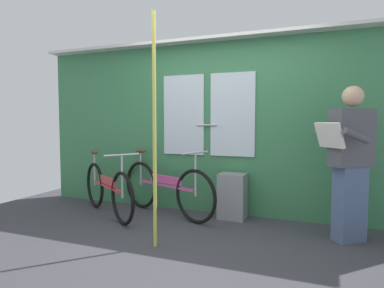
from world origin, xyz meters
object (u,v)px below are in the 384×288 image
Objects in this scene: handrail_pole at (154,131)px; bicycle_near_door at (165,188)px; passenger_reading_newspaper at (350,160)px; bicycle_leaning_behind at (107,189)px; trash_bin_by_wall at (232,196)px.

bicycle_near_door is at bearing 111.07° from handrail_pole.
handrail_pole reaches higher than passenger_reading_newspaper.
bicycle_near_door is 1.40m from handrail_pole.
bicycle_near_door is 0.71× the size of handrail_pole.
handrail_pole reaches higher than bicycle_leaning_behind.
bicycle_leaning_behind is at bearing -37.75° from passenger_reading_newspaper.
handrail_pole is at bearing -110.65° from trash_bin_by_wall.
passenger_reading_newspaper is (2.21, -0.19, 0.49)m from bicycle_near_door.
passenger_reading_newspaper is at bearing 35.82° from bicycle_leaning_behind.
bicycle_leaning_behind reaches higher than trash_bin_by_wall.
bicycle_leaning_behind is at bearing -135.48° from bicycle_near_door.
bicycle_leaning_behind is at bearing 145.54° from handrail_pole.
bicycle_leaning_behind is 2.41× the size of trash_bin_by_wall.
handrail_pole reaches higher than trash_bin_by_wall.
bicycle_leaning_behind is 0.87× the size of passenger_reading_newspaper.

